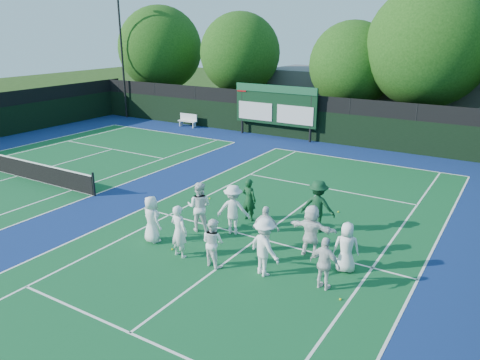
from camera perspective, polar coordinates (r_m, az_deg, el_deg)
The scene contains 30 objects.
ground at distance 16.06m, azimuth 0.44°, elevation -8.44°, with size 120.00×120.00×0.00m, color #1D380F.
court_apron at distance 20.22m, azimuth -12.75°, elevation -3.14°, with size 34.00×32.00×0.01m, color navy.
near_court at distance 16.83m, azimuth 2.23°, elevation -7.11°, with size 11.05×23.85×0.01m.
left_court at distance 26.23m, azimuth -25.42°, elevation 0.46°, with size 11.05×23.85×0.01m.
back_fence at distance 31.85m, azimuth 6.25°, elevation 7.49°, with size 34.00×0.08×3.00m.
scoreboard at distance 31.79m, azimuth 4.31°, elevation 9.05°, with size 6.00×0.21×3.55m.
clubhouse at distance 37.84m, azimuth 17.22°, elevation 9.47°, with size 18.00×6.00×4.00m, color #5D5D62.
light_pole_left at distance 39.91m, azimuth -14.32°, elevation 16.34°, with size 1.20×0.30×10.12m.
tennis_net at distance 26.10m, azimuth -25.56°, elevation 1.47°, with size 11.30×0.10×1.10m.
bench at distance 35.79m, azimuth -6.36°, elevation 7.31°, with size 1.55×0.42×0.98m.
tree_a at distance 42.16m, azimuth -9.45°, elevation 15.28°, with size 7.12×7.12×9.00m.
tree_b at distance 37.41m, azimuth 0.26°, elevation 14.97°, with size 6.19×6.19×8.37m.
tree_c at distance 33.65m, azimuth 13.77°, elevation 13.25°, with size 5.83×5.83×7.68m.
tree_d at distance 32.40m, azimuth 22.21°, elevation 14.48°, with size 7.64×7.64×9.86m.
tennis_ball_0 at distance 16.14m, azimuth -8.26°, elevation -8.36°, with size 0.07×0.07×0.07m, color #CBD719.
tennis_ball_3 at distance 20.55m, azimuth -3.72°, elevation -2.27°, with size 0.07×0.07×0.07m, color #CBD719.
tennis_ball_4 at distance 19.47m, azimuth 11.90°, elevation -3.82°, with size 0.07×0.07×0.07m, color #CBD719.
tennis_ball_5 at distance 13.60m, azimuth 12.14°, elevation -14.03°, with size 0.07×0.07×0.07m, color #CBD719.
player_front_0 at distance 16.55m, azimuth -10.71°, elevation -4.73°, with size 0.82×0.53×1.68m, color white.
player_front_1 at distance 15.35m, azimuth -7.44°, elevation -6.22°, with size 0.65×0.43×1.79m, color white.
player_front_2 at distance 14.75m, azimuth -3.31°, elevation -7.60°, with size 0.77×0.60×1.58m, color white.
player_front_3 at distance 14.15m, azimuth 3.02°, elevation -8.14°, with size 1.19×0.69×1.85m, color white.
player_front_4 at distance 13.68m, azimuth 10.31°, elevation -10.01°, with size 0.94×0.39×1.60m, color white.
player_back_0 at distance 17.19m, azimuth -4.99°, elevation -3.26°, with size 0.91×0.71×1.87m, color white.
player_back_1 at distance 16.88m, azimuth -0.84°, elevation -3.63°, with size 1.20×0.69×1.85m, color white.
player_back_2 at distance 15.73m, azimuth 3.18°, elevation -5.91°, with size 0.91×0.38×1.56m, color white.
player_back_3 at distance 15.49m, azimuth 8.68°, elevation -6.11°, with size 1.63×0.52×1.76m, color white.
player_back_4 at distance 14.74m, azimuth 12.84°, elevation -8.01°, with size 0.79×0.51×1.61m, color white.
coach_left at distance 18.05m, azimuth 1.11°, elevation -2.42°, with size 0.62×0.40×1.69m, color #103C1D.
coach_right at distance 17.26m, azimuth 9.47°, elevation -3.18°, with size 1.27×0.73×1.96m, color #0F391E.
Camera 1 is at (7.45, -12.28, 7.18)m, focal length 35.00 mm.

